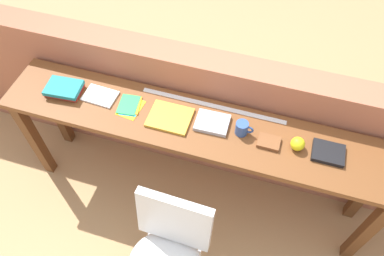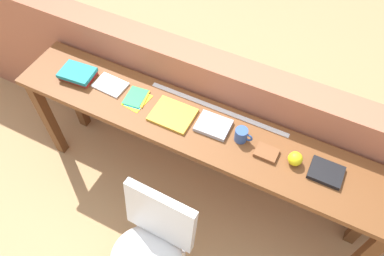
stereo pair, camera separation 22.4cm
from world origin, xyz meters
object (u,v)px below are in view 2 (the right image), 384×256
Objects in this scene: leather_journal_brown at (266,153)px; book_repair_rightmost at (326,172)px; magazine_cycling at (110,85)px; book_stack_leftmost at (77,74)px; chair_white_moulded at (151,245)px; book_open_centre at (173,115)px; sports_ball_small at (295,159)px; pamphlet_pile_colourful at (137,98)px; mug at (242,135)px.

book_repair_rightmost reaches higher than leather_journal_brown.
book_stack_leftmost is at bearing -169.93° from magazine_cycling.
book_stack_leftmost is 1.16× the size of magazine_cycling.
magazine_cycling is (-0.69, 0.71, 0.36)m from chair_white_moulded.
book_stack_leftmost reaches higher than book_repair_rightmost.
magazine_cycling is 0.49m from book_open_centre.
chair_white_moulded is at bearing -36.01° from book_stack_leftmost.
sports_ball_small is (1.50, 0.00, 0.01)m from book_stack_leftmost.
sports_ball_small is (0.16, 0.01, 0.03)m from leather_journal_brown.
pamphlet_pile_colourful is (-0.48, 0.69, 0.36)m from chair_white_moulded.
magazine_cycling is at bearing 178.89° from sports_ball_small.
book_repair_rightmost is at bearing 0.24° from pamphlet_pile_colourful.
mug is at bearing 170.95° from leather_journal_brown.
mug reaches higher than pamphlet_pile_colourful.
book_open_centre is at bearing -176.88° from mug.
pamphlet_pile_colourful is (0.22, -0.02, -0.00)m from magazine_cycling.
sports_ball_small reaches higher than book_open_centre.
mug is 0.51m from book_repair_rightmost.
book_stack_leftmost reaches higher than pamphlet_pile_colourful.
book_stack_leftmost is 1.68m from book_repair_rightmost.
book_open_centre is 1.42× the size of book_repair_rightmost.
book_stack_leftmost is at bearing 179.56° from book_open_centre.
mug is (0.72, 0.01, 0.04)m from pamphlet_pile_colourful.
book_stack_leftmost is at bearing -179.82° from sports_ball_small.
pamphlet_pile_colourful is 1.76× the size of mug.
sports_ball_small is at bearing 49.93° from chair_white_moulded.
chair_white_moulded is 1.09m from book_repair_rightmost.
sports_ball_small is at bearing -2.30° from mug.
chair_white_moulded and pamphlet_pile_colourful have the same top height.
sports_ball_small is at bearing 0.18° from book_stack_leftmost.
book_open_centre is at bearing -1.14° from magazine_cycling.
leather_journal_brown is at bearing -174.67° from sports_ball_small.
book_repair_rightmost is (0.51, -0.00, -0.03)m from mug.
chair_white_moulded is 1.05m from magazine_cycling.
pamphlet_pile_colourful is 0.89m from leather_journal_brown.
leather_journal_brown is (1.34, -0.01, -0.02)m from book_stack_leftmost.
leather_journal_brown is at bearing 58.22° from chair_white_moulded.
book_open_centre is (0.73, -0.01, -0.02)m from book_stack_leftmost.
chair_white_moulded is 1.21m from book_stack_leftmost.
book_repair_rightmost is (1.68, 0.02, -0.02)m from book_stack_leftmost.
chair_white_moulded is 0.84m from mug.
book_stack_leftmost reaches higher than book_open_centre.
book_repair_rightmost is at bearing 2.51° from magazine_cycling.
pamphlet_pile_colourful is at bearing 1.39° from book_stack_leftmost.
leather_journal_brown is (0.17, -0.03, -0.03)m from mug.
leather_journal_brown is at bearing -9.42° from mug.
mug is at bearing 0.88° from book_stack_leftmost.
book_repair_rightmost reaches higher than pamphlet_pile_colourful.
chair_white_moulded is at bearing -55.27° from pamphlet_pile_colourful.
chair_white_moulded is 4.25× the size of magazine_cycling.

